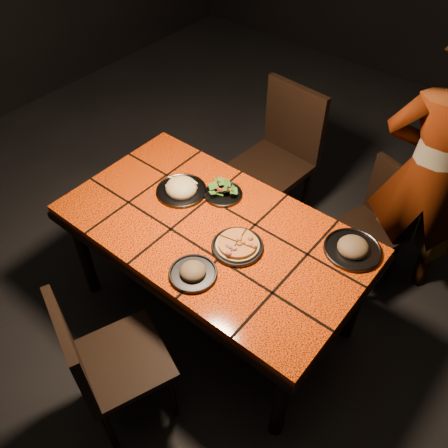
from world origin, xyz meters
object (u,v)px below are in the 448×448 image
Objects in this scene: chair_far_right at (378,220)px; plate_pizza at (237,246)px; diner at (431,174)px; chair_near at (102,360)px; dining_table at (213,237)px; plate_pasta at (181,189)px; chair_far_left at (282,150)px.

chair_far_right is 1.04m from plate_pizza.
chair_near is at bearing 50.54° from diner.
dining_table is 1.96× the size of chair_far_right.
chair_far_right is (0.56, 0.88, -0.20)m from dining_table.
chair_near is (0.01, -0.81, -0.14)m from dining_table.
diner is at bearing 41.30° from plate_pasta.
chair_near is 0.83m from plate_pizza.
plate_pasta reaches higher than dining_table.
diner is 5.88× the size of plate_pasta.
chair_far_left is 0.79m from chair_far_right.
chair_far_left is 0.98m from diner.
diner is at bearing 56.25° from chair_far_right.
plate_pasta reaches higher than chair_far_right.
chair_near reaches higher than dining_table.
dining_table is 1.00m from chair_far_left.
chair_near is 1.11× the size of chair_far_right.
chair_far_left is at bearing 102.62° from dining_table.
chair_near reaches higher than chair_far_right.
plate_pizza is 0.52m from plate_pasta.
chair_far_left is at bearing -15.47° from diner.
dining_table is 0.83m from chair_near.
chair_near is 3.52× the size of plate_pizza.
chair_far_left is 3.88× the size of plate_pizza.
diner is (0.95, 0.04, 0.25)m from chair_far_left.
diner reaches higher than chair_far_right.
chair_far_left is 1.10m from plate_pizza.
dining_table is at bearing 36.29° from diner.
chair_near is 1.79m from chair_far_right.
chair_far_left reaches higher than chair_far_right.
chair_far_right is 0.50× the size of diner.
chair_near is 1.80m from chair_far_left.
chair_far_right is 0.42m from diner.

